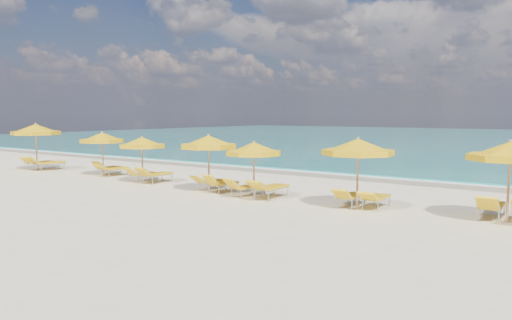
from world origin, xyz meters
The scene contains 25 objects.
ground_plane centered at (0.00, 0.00, 0.00)m, with size 120.00×120.00×0.00m, color beige.
ocean centered at (0.00, 48.00, 0.00)m, with size 120.00×80.00×0.30m, color #157A73.
wet_sand_band centered at (0.00, 7.40, 0.00)m, with size 120.00×2.60×0.01m, color tan.
foam_line centered at (0.00, 8.20, 0.00)m, with size 120.00×1.20×0.03m, color white.
whitecap_near centered at (-6.00, 17.00, 0.00)m, with size 14.00×0.36×0.05m, color white.
umbrella_0 centered at (-13.71, -0.03, 2.23)m, with size 2.81×2.81×2.61m.
umbrella_1 centered at (-8.68, 0.49, 1.91)m, with size 2.89×2.89×2.24m.
umbrella_2 centered at (-5.16, -0.09, 1.81)m, with size 2.57×2.57×2.12m.
umbrella_3 centered at (-0.99, -0.36, 1.98)m, with size 2.92×2.92×2.33m.
umbrella_4 centered at (1.32, -0.50, 1.82)m, with size 2.32×2.32×2.13m.
umbrella_5 centered at (5.31, -0.27, 2.03)m, with size 2.91×2.91×2.38m.
umbrella_6 centered at (9.68, 0.31, 2.05)m, with size 3.09×3.09×2.40m.
lounger_0_left centered at (-14.11, 0.38, 0.23)m, with size 0.88×1.94×0.79m.
lounger_0_right centered at (-13.29, 0.45, 0.24)m, with size 0.88×2.04×0.84m.
lounger_1_left centered at (-9.02, 1.08, 0.21)m, with size 0.82×1.72×0.77m.
lounger_1_right centered at (-8.29, 0.85, 0.21)m, with size 0.62×1.82×0.69m.
lounger_2_left centered at (-5.56, 0.34, 0.20)m, with size 0.65×1.67×0.72m.
lounger_2_right centered at (-4.68, 0.31, 0.23)m, with size 0.74×1.93×0.82m.
lounger_3_left centered at (-1.36, 0.24, 0.20)m, with size 0.74×1.71×0.67m.
lounger_3_right centered at (-0.51, -0.06, 0.21)m, with size 0.64×1.66×0.80m.
lounger_4_left centered at (0.83, -0.30, 0.21)m, with size 0.90×1.77×0.79m.
lounger_4_right centered at (1.83, -0.13, 0.24)m, with size 0.68×2.02×0.82m.
lounger_5_left centered at (4.93, 0.10, 0.21)m, with size 0.62×1.75×0.74m.
lounger_5_right centered at (5.75, 0.28, 0.21)m, with size 0.63×1.77×0.70m.
lounger_6_left centered at (9.19, 0.72, 0.23)m, with size 0.69×1.87×0.83m.
Camera 1 is at (11.93, -15.36, 3.14)m, focal length 35.00 mm.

